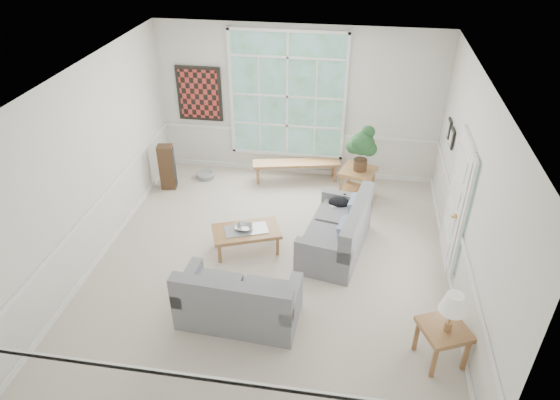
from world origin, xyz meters
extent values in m
cube|color=#BDB2A2|center=(0.00, 0.00, -0.01)|extent=(5.50, 6.00, 0.01)
cube|color=white|center=(0.00, 0.00, 3.00)|extent=(5.50, 6.00, 0.02)
cube|color=silver|center=(0.00, 3.00, 1.50)|extent=(5.50, 0.02, 3.00)
cube|color=silver|center=(0.00, -3.00, 1.50)|extent=(5.50, 0.02, 3.00)
cube|color=silver|center=(-2.75, 0.00, 1.50)|extent=(0.02, 6.00, 3.00)
cube|color=silver|center=(2.75, 0.00, 1.50)|extent=(0.02, 6.00, 3.00)
cube|color=white|center=(-0.20, 2.96, 1.65)|extent=(2.30, 0.08, 2.40)
cube|color=white|center=(2.71, 0.60, 1.05)|extent=(0.08, 0.90, 2.10)
cube|color=white|center=(2.71, -0.03, 1.15)|extent=(0.08, 0.26, 1.90)
cube|color=#5D1E1A|center=(-1.95, 2.95, 1.60)|extent=(0.90, 0.06, 1.10)
cube|color=black|center=(2.71, 1.75, 1.55)|extent=(0.04, 0.26, 0.32)
cube|color=black|center=(2.71, 2.15, 1.55)|extent=(0.04, 0.26, 0.32)
cube|color=slate|center=(0.95, 0.49, 0.45)|extent=(1.16, 1.80, 0.90)
cube|color=slate|center=(-0.23, -1.25, 0.43)|extent=(1.65, 0.92, 0.87)
cube|color=olive|center=(-0.46, 0.25, 0.20)|extent=(1.21, 0.93, 0.40)
imported|color=#9A9A9F|center=(-0.50, 0.27, 0.44)|extent=(0.35, 0.35, 0.08)
cube|color=olive|center=(0.04, 2.65, 0.20)|extent=(1.77, 0.71, 0.41)
cube|color=olive|center=(1.26, 2.17, 0.30)|extent=(0.75, 0.75, 0.60)
cube|color=olive|center=(2.40, -1.55, 0.28)|extent=(0.72, 0.72, 0.55)
cylinder|color=gray|center=(-1.81, 2.45, 0.06)|extent=(0.41, 0.41, 0.11)
cube|color=#3F2918|center=(-2.40, 1.96, 0.46)|extent=(0.32, 0.27, 0.91)
ellipsoid|color=black|center=(0.97, 1.09, 0.55)|extent=(0.44, 0.41, 0.17)
camera|label=1|loc=(1.11, -6.08, 5.07)|focal=32.00mm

